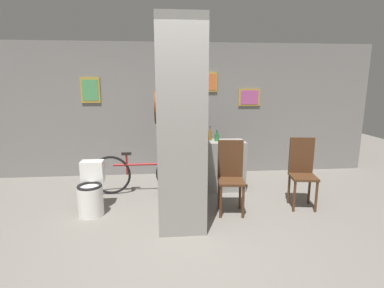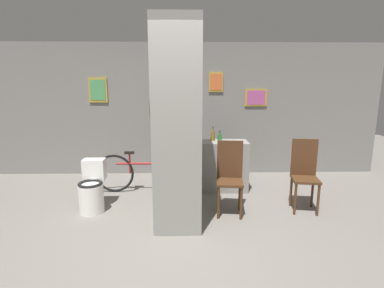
# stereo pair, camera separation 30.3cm
# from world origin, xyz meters

# --- Properties ---
(ground_plane) EXTENTS (14.00, 14.00, 0.00)m
(ground_plane) POSITION_xyz_m (0.00, 0.00, 0.00)
(ground_plane) COLOR slate
(wall_back) EXTENTS (8.00, 0.09, 2.60)m
(wall_back) POSITION_xyz_m (0.00, 2.63, 1.30)
(wall_back) COLOR gray
(wall_back) RESTS_ON ground_plane
(pillar_center) EXTENTS (0.62, 1.17, 2.60)m
(pillar_center) POSITION_xyz_m (-0.01, 0.58, 1.30)
(pillar_center) COLOR gray
(pillar_center) RESTS_ON ground_plane
(counter_shelf) EXTENTS (1.40, 0.44, 0.86)m
(counter_shelf) POSITION_xyz_m (0.46, 1.62, 0.43)
(counter_shelf) COLOR gray
(counter_shelf) RESTS_ON ground_plane
(toilet) EXTENTS (0.35, 0.51, 0.73)m
(toilet) POSITION_xyz_m (-1.27, 0.79, 0.32)
(toilet) COLOR white
(toilet) RESTS_ON ground_plane
(chair_near_pillar) EXTENTS (0.40, 0.40, 1.04)m
(chair_near_pillar) POSITION_xyz_m (0.72, 0.68, 0.56)
(chair_near_pillar) COLOR #4C2D19
(chair_near_pillar) RESTS_ON ground_plane
(chair_by_doorway) EXTENTS (0.41, 0.41, 1.04)m
(chair_by_doorway) POSITION_xyz_m (1.83, 0.78, 0.56)
(chair_by_doorway) COLOR #4C2D19
(chair_by_doorway) RESTS_ON ground_plane
(bicycle) EXTENTS (1.73, 0.42, 0.71)m
(bicycle) POSITION_xyz_m (-0.57, 1.54, 0.34)
(bicycle) COLOR black
(bicycle) RESTS_ON ground_plane
(bottle_tall) EXTENTS (0.07, 0.07, 0.25)m
(bottle_tall) POSITION_xyz_m (0.57, 1.69, 0.95)
(bottle_tall) COLOR olive
(bottle_tall) RESTS_ON counter_shelf
(bottle_short) EXTENTS (0.08, 0.08, 0.19)m
(bottle_short) POSITION_xyz_m (0.68, 1.63, 0.93)
(bottle_short) COLOR #267233
(bottle_short) RESTS_ON counter_shelf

